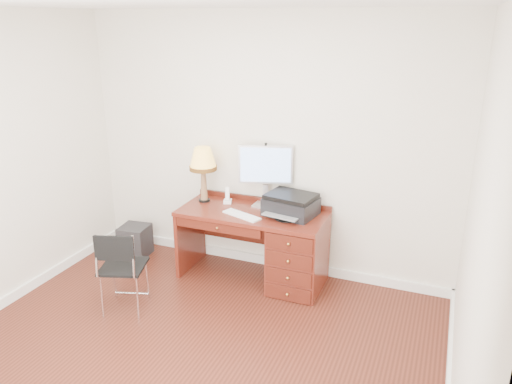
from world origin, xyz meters
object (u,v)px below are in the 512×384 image
at_px(leg_lamp, 203,162).
at_px(equipment_box, 135,241).
at_px(desk, 282,247).
at_px(chair, 118,263).
at_px(printer, 291,205).
at_px(monitor, 267,168).
at_px(phone, 228,198).

bearing_deg(leg_lamp, equipment_box, -173.22).
xyz_separation_m(desk, chair, (-1.21, -1.06, 0.09)).
bearing_deg(chair, desk, 22.99).
xyz_separation_m(leg_lamp, equipment_box, (-0.86, -0.10, -1.00)).
bearing_deg(equipment_box, printer, -3.76).
bearing_deg(monitor, desk, -58.84).
bearing_deg(monitor, phone, 175.27).
xyz_separation_m(monitor, phone, (-0.40, -0.09, -0.35)).
relative_size(desk, chair, 1.82).
xyz_separation_m(desk, printer, (0.06, 0.07, 0.44)).
xyz_separation_m(printer, phone, (-0.72, 0.06, -0.05)).
relative_size(chair, equipment_box, 2.30).
height_order(monitor, printer, monitor).
bearing_deg(chair, phone, 47.10).
distance_m(printer, leg_lamp, 1.03).
bearing_deg(printer, leg_lamp, -171.26).
bearing_deg(phone, chair, -132.55).
distance_m(desk, monitor, 0.82).
height_order(desk, chair, chair).
xyz_separation_m(desk, monitor, (-0.26, 0.22, 0.74)).
distance_m(leg_lamp, equipment_box, 1.33).
xyz_separation_m(phone, equipment_box, (-1.12, -0.14, -0.62)).
bearing_deg(desk, phone, 168.73).
height_order(leg_lamp, phone, leg_lamp).
distance_m(chair, equipment_box, 1.23).
distance_m(desk, equipment_box, 1.80).
height_order(printer, chair, printer).
relative_size(desk, phone, 8.58).
relative_size(monitor, printer, 1.19).
bearing_deg(equipment_box, desk, -5.92).
height_order(monitor, equipment_box, monitor).
xyz_separation_m(leg_lamp, phone, (0.26, 0.04, -0.38)).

